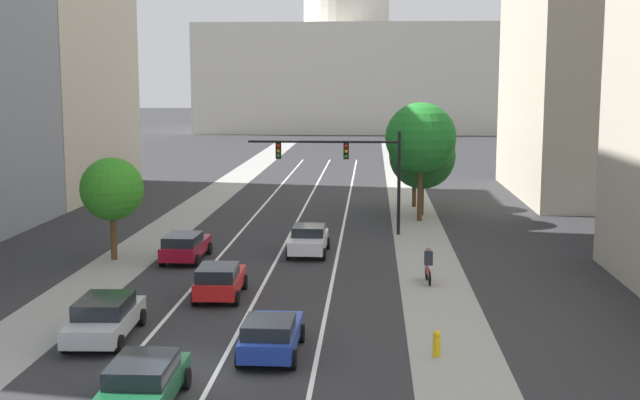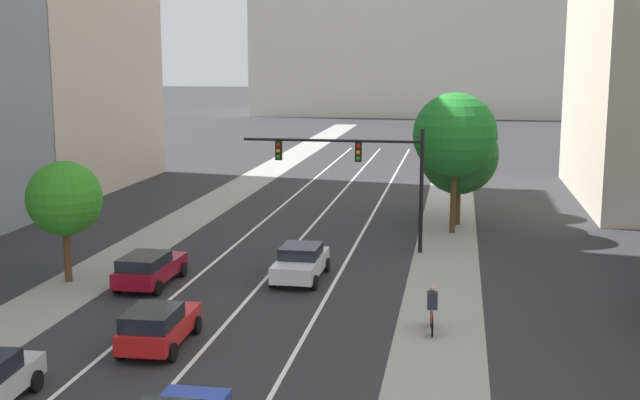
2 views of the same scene
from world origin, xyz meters
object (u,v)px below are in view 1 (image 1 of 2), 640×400
object	(u,v)px
street_tree_near_right	(421,138)
street_tree_mid_left	(112,189)
car_blue	(271,335)
street_tree_far_right	(415,137)
capitol_building	(346,56)
cyclist	(428,265)
car_silver	(105,317)
car_crimson	(185,246)
car_white	(309,239)
traffic_signal_mast	(349,161)
car_red	(220,280)
car_green	(142,383)
fire_hydrant	(437,343)
street_tree_mid_right	(422,156)

from	to	relation	value
street_tree_near_right	street_tree_mid_left	xyz separation A→B (m)	(-16.41, -12.92, -1.79)
car_blue	street_tree_mid_left	distance (m)	17.80
street_tree_near_right	street_tree_mid_left	size ratio (longest dim) A/B	1.47
car_blue	street_tree_far_right	xyz separation A→B (m)	(6.43, 33.51, 4.39)
capitol_building	cyclist	size ratio (longest dim) A/B	29.70
car_silver	car_crimson	bearing A→B (deg)	-2.49
car_blue	car_white	bearing A→B (deg)	0.55
traffic_signal_mast	car_crimson	bearing A→B (deg)	-135.62
car_silver	car_red	bearing A→B (deg)	-30.87
car_red	street_tree_mid_left	size ratio (longest dim) A/B	0.77
traffic_signal_mast	cyclist	bearing A→B (deg)	-71.47
car_white	street_tree_near_right	world-z (taller)	street_tree_near_right
car_red	car_blue	xyz separation A→B (m)	(3.09, -7.27, -0.05)
car_green	traffic_signal_mast	size ratio (longest dim) A/B	0.52
car_white	street_tree_far_right	bearing A→B (deg)	-19.85
car_green	fire_hydrant	xyz separation A→B (m)	(8.66, 4.97, -0.28)
car_red	car_crimson	size ratio (longest dim) A/B	0.93
traffic_signal_mast	street_tree_far_right	bearing A→B (deg)	68.04
car_green	traffic_signal_mast	world-z (taller)	traffic_signal_mast
car_crimson	street_tree_mid_right	distance (m)	20.28
cyclist	street_tree_near_right	distance (m)	17.57
street_tree_mid_right	cyclist	bearing A→B (deg)	-92.38
car_blue	cyclist	world-z (taller)	cyclist
street_tree_near_right	street_tree_mid_left	world-z (taller)	street_tree_near_right
street_tree_mid_left	street_tree_mid_right	distance (m)	22.58
car_red	capitol_building	bearing A→B (deg)	-2.35
car_white	traffic_signal_mast	distance (m)	7.18
street_tree_far_right	street_tree_mid_left	bearing A→B (deg)	-130.70
car_silver	traffic_signal_mast	bearing A→B (deg)	-23.81
car_blue	traffic_signal_mast	xyz separation A→B (m)	(1.94, 22.38, 3.68)
capitol_building	car_silver	xyz separation A→B (m)	(-4.64, -123.40, -12.53)
street_tree_far_right	car_red	bearing A→B (deg)	-109.94
car_white	cyclist	distance (m)	8.47
capitol_building	car_white	distance (m)	109.16
car_white	fire_hydrant	bearing A→B (deg)	-160.21
capitol_building	street_tree_far_right	world-z (taller)	capitol_building
car_silver	street_tree_mid_right	bearing A→B (deg)	-27.16
traffic_signal_mast	street_tree_far_right	size ratio (longest dim) A/B	1.26
capitol_building	car_blue	bearing A→B (deg)	-89.29
capitol_building	car_white	size ratio (longest dim) A/B	11.60
cyclist	street_tree_near_right	bearing A→B (deg)	-6.00
car_red	street_tree_near_right	distance (m)	22.77
car_silver	fire_hydrant	distance (m)	11.82
car_white	car_crimson	world-z (taller)	car_white
street_tree_mid_right	fire_hydrant	bearing A→B (deg)	-92.29
car_red	car_white	world-z (taller)	car_white
car_red	cyclist	xyz separation A→B (m)	(9.03, 3.18, 0.06)
car_red	fire_hydrant	world-z (taller)	car_red
car_silver	cyclist	world-z (taller)	cyclist
street_tree_mid_left	street_tree_mid_right	bearing A→B (deg)	42.38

